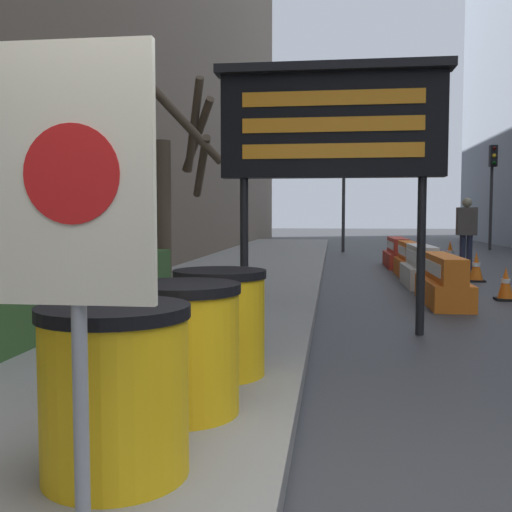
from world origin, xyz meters
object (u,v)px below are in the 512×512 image
traffic_cone_far (476,267)px  pedestrian_passerby (466,227)px  traffic_cone_near (450,255)px  barrel_drum_foreground (115,390)px  barrel_drum_middle (183,348)px  jersey_barrier_red_striped (397,254)px  jersey_barrier_orange_near (443,282)px  barrel_drum_back (220,322)px  traffic_light_far_side (492,175)px  jersey_barrier_orange_far (409,261)px  traffic_cone_mid (506,284)px  warning_sign (75,205)px  traffic_light_near_curb (344,172)px  message_board (332,126)px  jersey_barrier_white (421,268)px

traffic_cone_far → pedestrian_passerby: bearing=82.2°
traffic_cone_near → pedestrian_passerby: (0.33, -0.32, 0.72)m
barrel_drum_foreground → barrel_drum_middle: bearing=83.8°
barrel_drum_foreground → jersey_barrier_red_striped: 13.98m
jersey_barrier_orange_near → barrel_drum_foreground: bearing=-111.4°
jersey_barrier_orange_near → barrel_drum_back: bearing=-116.6°
traffic_cone_near → pedestrian_passerby: size_ratio=0.40×
jersey_barrier_orange_near → traffic_light_far_side: bearing=73.4°
jersey_barrier_orange_near → traffic_light_far_side: (4.53, 15.17, 2.66)m
jersey_barrier_orange_far → traffic_cone_near: bearing=58.3°
barrel_drum_foreground → traffic_cone_mid: size_ratio=1.47×
warning_sign → jersey_barrier_orange_far: warning_sign is taller
jersey_barrier_orange_far → traffic_light_near_curb: 9.22m
barrel_drum_middle → jersey_barrier_red_striped: size_ratio=0.38×
traffic_cone_near → message_board: bearing=-108.8°
barrel_drum_foreground → barrel_drum_middle: same height
traffic_cone_near → traffic_light_far_side: size_ratio=0.18×
barrel_drum_foreground → traffic_light_near_curb: bearing=86.0°
warning_sign → traffic_cone_far: size_ratio=3.01×
traffic_cone_mid → traffic_light_far_side: bearing=76.8°
message_board → jersey_barrier_orange_far: size_ratio=1.77×
jersey_barrier_orange_near → traffic_cone_near: (1.31, 6.40, 0.02)m
warning_sign → jersey_barrier_orange_near: (2.69, 7.53, -1.10)m
jersey_barrier_white → traffic_light_near_curb: size_ratio=0.43×
barrel_drum_foreground → jersey_barrier_orange_near: bearing=68.6°
barrel_drum_middle → jersey_barrier_orange_near: 6.65m
jersey_barrier_red_striped → pedestrian_passerby: (1.64, -0.63, 0.74)m
traffic_cone_near → pedestrian_passerby: bearing=-44.1°
jersey_barrier_orange_near → traffic_cone_far: jersey_barrier_orange_near is taller
barrel_drum_back → traffic_light_near_curb: bearing=86.1°
message_board → pedestrian_passerby: (3.39, 8.65, -1.35)m
barrel_drum_foreground → traffic_cone_far: size_ratio=1.31×
barrel_drum_middle → jersey_barrier_orange_far: (2.65, 10.37, -0.23)m
barrel_drum_foreground → traffic_cone_mid: barrel_drum_foreground is taller
jersey_barrier_orange_far → traffic_cone_mid: size_ratio=3.20×
barrel_drum_middle → barrel_drum_back: bearing=86.4°
jersey_barrier_orange_far → traffic_cone_near: (1.31, 2.12, 0.01)m
traffic_cone_far → traffic_light_near_curb: (-2.60, 9.69, 2.70)m
barrel_drum_foreground → pedestrian_passerby: 13.81m
message_board → jersey_barrier_white: size_ratio=1.77×
traffic_cone_near → traffic_cone_mid: size_ratio=1.33×
jersey_barrier_orange_near → traffic_cone_far: bearing=69.2°
jersey_barrier_red_striped → traffic_cone_near: (1.31, -0.31, 0.01)m
barrel_drum_back → traffic_light_far_side: traffic_light_far_side is taller
jersey_barrier_white → traffic_cone_mid: jersey_barrier_white is taller
jersey_barrier_red_striped → traffic_cone_near: bearing=-13.2°
jersey_barrier_red_striped → traffic_cone_far: jersey_barrier_red_striped is taller
barrel_drum_middle → warning_sign: bearing=-91.7°
warning_sign → jersey_barrier_red_striped: size_ratio=0.88×
barrel_drum_middle → traffic_cone_far: barrel_drum_middle is taller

